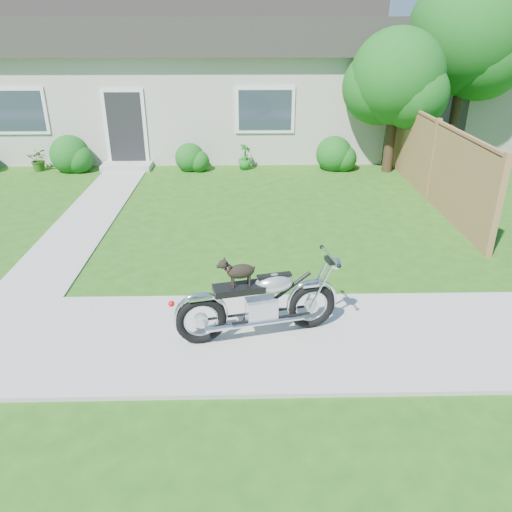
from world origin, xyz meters
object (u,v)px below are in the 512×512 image
(motorcycle_with_dog, at_px, (261,301))
(potted_plant_right, at_px, (245,157))
(tree_far, at_px, (472,39))
(potted_plant_left, at_px, (39,159))
(fence, at_px, (433,160))
(tree_near, at_px, (402,82))
(house, at_px, (187,79))

(motorcycle_with_dog, bearing_deg, potted_plant_right, 78.47)
(tree_far, xyz_separation_m, potted_plant_right, (-6.59, -1.36, -3.06))
(potted_plant_left, relative_size, motorcycle_with_dog, 0.29)
(fence, xyz_separation_m, tree_near, (-0.23, 2.40, 1.50))
(potted_plant_right, bearing_deg, tree_far, 11.63)
(potted_plant_left, height_order, potted_plant_right, potted_plant_right)
(tree_near, bearing_deg, potted_plant_left, 177.74)
(house, xyz_separation_m, tree_far, (8.51, -2.09, 1.26))
(potted_plant_left, bearing_deg, fence, -15.27)
(house, distance_m, tree_near, 7.19)
(fence, xyz_separation_m, tree_far, (2.21, 4.16, 2.48))
(tree_far, relative_size, potted_plant_left, 8.31)
(tree_near, bearing_deg, tree_far, 35.74)
(house, relative_size, tree_far, 2.37)
(tree_near, bearing_deg, potted_plant_right, 174.57)
(fence, height_order, motorcycle_with_dog, fence)
(tree_near, relative_size, potted_plant_right, 5.26)
(fence, height_order, tree_near, tree_near)
(fence, xyz_separation_m, potted_plant_right, (-4.38, 2.80, -0.58))
(potted_plant_left, bearing_deg, potted_plant_right, 0.00)
(tree_near, height_order, motorcycle_with_dog, tree_near)
(fence, xyz_separation_m, motorcycle_with_dog, (-4.19, -5.72, -0.39))
(potted_plant_right, bearing_deg, tree_near, -5.43)
(house, relative_size, potted_plant_left, 19.66)
(tree_far, height_order, potted_plant_left, tree_far)
(potted_plant_left, xyz_separation_m, potted_plant_right, (5.88, 0.00, 0.04))
(tree_far, relative_size, potted_plant_right, 7.36)
(potted_plant_right, distance_m, motorcycle_with_dog, 8.52)
(potted_plant_left, bearing_deg, house, 41.05)
(house, distance_m, tree_far, 8.85)
(house, bearing_deg, motorcycle_with_dog, -80.00)
(motorcycle_with_dog, bearing_deg, potted_plant_left, 112.67)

